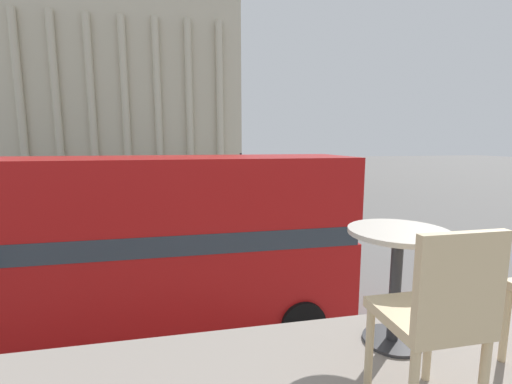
% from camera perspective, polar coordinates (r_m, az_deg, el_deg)
% --- Properties ---
extents(double_decker_bus, '(10.13, 2.62, 4.38)m').
position_cam_1_polar(double_decker_bus, '(8.67, -18.49, -7.45)').
color(double_decker_bus, black).
rests_on(double_decker_bus, ground_plane).
extents(cafe_dining_table, '(0.60, 0.60, 0.73)m').
position_cam_1_polar(cafe_dining_table, '(2.30, 22.43, -10.53)').
color(cafe_dining_table, '#2D2D30').
rests_on(cafe_dining_table, cafe_floor_slab).
extents(cafe_chair_0, '(0.40, 0.40, 0.91)m').
position_cam_1_polar(cafe_chair_0, '(1.76, 27.92, -17.46)').
color(cafe_chair_0, '#D1B789').
rests_on(cafe_chair_0, cafe_floor_slab).
extents(plaza_building_left, '(29.80, 12.04, 23.81)m').
position_cam_1_polar(plaza_building_left, '(52.46, -20.05, 15.75)').
color(plaza_building_left, beige).
rests_on(plaza_building_left, ground_plane).
extents(traffic_light_near, '(0.42, 0.24, 4.18)m').
position_cam_1_polar(traffic_light_near, '(13.59, -27.92, -1.16)').
color(traffic_light_near, black).
rests_on(traffic_light_near, ground_plane).
extents(traffic_light_mid, '(0.42, 0.24, 4.11)m').
position_cam_1_polar(traffic_light_mid, '(19.21, -2.31, 2.20)').
color(traffic_light_mid, black).
rests_on(traffic_light_mid, ground_plane).
extents(pedestrian_white, '(0.32, 0.32, 1.81)m').
position_cam_1_polar(pedestrian_white, '(19.61, -7.17, -2.50)').
color(pedestrian_white, '#282B33').
rests_on(pedestrian_white, ground_plane).
extents(pedestrian_black, '(0.32, 0.32, 1.58)m').
position_cam_1_polar(pedestrian_black, '(27.41, -2.48, 0.35)').
color(pedestrian_black, '#282B33').
rests_on(pedestrian_black, ground_plane).
extents(pedestrian_yellow, '(0.32, 0.32, 1.80)m').
position_cam_1_polar(pedestrian_yellow, '(23.02, -26.60, -1.73)').
color(pedestrian_yellow, '#282B33').
rests_on(pedestrian_yellow, ground_plane).
extents(pedestrian_blue, '(0.32, 0.32, 1.82)m').
position_cam_1_polar(pedestrian_blue, '(36.33, -15.56, 2.28)').
color(pedestrian_blue, '#282B33').
rests_on(pedestrian_blue, ground_plane).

